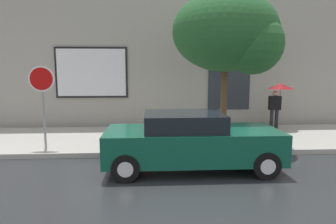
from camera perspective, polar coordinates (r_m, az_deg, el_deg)
name	(u,v)px	position (r m, az deg, el deg)	size (l,w,h in m)	color
ground_plane	(192,168)	(7.83, 4.66, -10.56)	(60.00, 60.00, 0.00)	#282B2D
sidewalk	(181,138)	(10.68, 2.43, -5.06)	(20.00, 4.00, 0.15)	#A3A099
building_facade	(175,46)	(12.92, 1.26, 12.44)	(20.00, 0.67, 7.00)	#9E998E
parked_car	(191,141)	(7.56, 4.38, -5.57)	(4.31, 1.86, 1.44)	#0F4C38
fire_hydrant	(148,131)	(9.67, -3.91, -3.65)	(0.30, 0.44, 0.79)	red
pedestrian_with_umbrella	(279,93)	(12.59, 20.42, 3.50)	(0.99, 0.99, 1.82)	black
street_tree	(231,34)	(9.85, 11.95, 14.32)	(3.37, 2.86, 4.81)	#4C3823
stop_sign	(42,91)	(9.55, -22.91, 3.79)	(0.76, 0.10, 2.47)	gray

